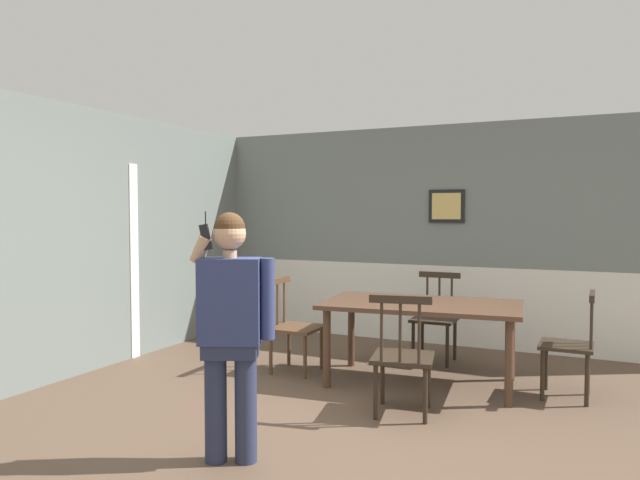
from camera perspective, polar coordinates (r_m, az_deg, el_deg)
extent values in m
plane|color=brown|center=(4.44, 1.38, -18.18)|extent=(6.95, 6.95, 0.00)
cube|color=slate|center=(7.16, 11.62, 4.25)|extent=(5.79, 0.12, 1.67)
cube|color=silver|center=(7.25, 11.54, -6.13)|extent=(5.79, 0.14, 0.94)
cube|color=silver|center=(7.16, 11.52, -2.43)|extent=(5.79, 0.05, 0.06)
cube|color=black|center=(7.06, 12.22, 3.24)|extent=(0.42, 0.03, 0.39)
cube|color=#D6B662|center=(7.04, 12.19, 3.24)|extent=(0.34, 0.01, 0.31)
cube|color=slate|center=(5.94, -25.14, -0.20)|extent=(0.12, 6.32, 2.61)
cube|color=white|center=(6.66, -17.77, -1.98)|extent=(0.06, 0.12, 2.10)
cube|color=#4C3323|center=(5.48, 9.83, -6.22)|extent=(1.85, 1.16, 0.04)
cylinder|color=#4C3323|center=(5.36, 0.67, -10.49)|extent=(0.07, 0.07, 0.71)
cylinder|color=#4C3323|center=(5.10, 17.93, -11.33)|extent=(0.07, 0.07, 0.71)
cylinder|color=#4C3323|center=(6.10, 3.07, -8.87)|extent=(0.07, 0.07, 0.71)
cylinder|color=#4C3323|center=(5.86, 18.12, -9.47)|extent=(0.07, 0.07, 0.71)
cube|color=#2D2319|center=(4.72, 8.08, -11.25)|extent=(0.55, 0.55, 0.03)
cube|color=#2D2319|center=(4.42, 7.83, -5.76)|extent=(0.47, 0.13, 0.06)
cylinder|color=#2D2319|center=(4.47, 6.01, -8.52)|extent=(0.02, 0.02, 0.50)
cylinder|color=#2D2319|center=(4.46, 7.81, -8.58)|extent=(0.02, 0.02, 0.50)
cylinder|color=#2D2319|center=(4.44, 9.63, -8.62)|extent=(0.02, 0.02, 0.50)
cylinder|color=#2D2319|center=(4.98, 6.10, -13.23)|extent=(0.04, 0.04, 0.43)
cylinder|color=#2D2319|center=(4.95, 10.51, -13.38)|extent=(0.04, 0.04, 0.43)
cylinder|color=#2D2319|center=(4.63, 5.43, -14.48)|extent=(0.04, 0.04, 0.43)
cylinder|color=#2D2319|center=(4.59, 10.20, -14.66)|extent=(0.04, 0.04, 0.43)
cube|color=#2D2319|center=(5.47, 22.83, -9.45)|extent=(0.43, 0.43, 0.03)
cube|color=#2D2319|center=(5.39, 24.97, -4.97)|extent=(0.05, 0.43, 0.06)
cylinder|color=#2D2319|center=(5.29, 24.90, -7.24)|extent=(0.02, 0.02, 0.45)
cylinder|color=#2D2319|center=(5.42, 24.92, -7.02)|extent=(0.02, 0.02, 0.45)
cylinder|color=#2D2319|center=(5.54, 24.94, -6.80)|extent=(0.02, 0.02, 0.45)
cylinder|color=#2D2319|center=(5.37, 20.83, -12.19)|extent=(0.04, 0.04, 0.43)
cylinder|color=#2D2319|center=(5.70, 21.13, -11.33)|extent=(0.04, 0.04, 0.43)
cylinder|color=#2D2319|center=(5.35, 24.55, -12.31)|extent=(0.04, 0.04, 0.43)
cylinder|color=#2D2319|center=(5.68, 24.62, -11.43)|extent=(0.04, 0.04, 0.43)
cube|color=#513823|center=(5.86, -2.30, -8.55)|extent=(0.47, 0.47, 0.03)
cube|color=#513823|center=(5.89, -4.17, -4.01)|extent=(0.04, 0.47, 0.06)
cylinder|color=#513823|center=(6.04, -3.51, -5.80)|extent=(0.02, 0.02, 0.47)
cylinder|color=#513823|center=(5.91, -4.16, -5.98)|extent=(0.02, 0.02, 0.47)
cylinder|color=#513823|center=(5.79, -4.84, -6.17)|extent=(0.02, 0.02, 0.47)
cylinder|color=#513823|center=(5.99, 0.15, -10.51)|extent=(0.04, 0.04, 0.42)
cylinder|color=#513823|center=(5.66, -1.47, -11.29)|extent=(0.04, 0.04, 0.42)
cylinder|color=#513823|center=(6.15, -3.06, -10.15)|extent=(0.04, 0.04, 0.42)
cylinder|color=#513823|center=(5.83, -4.82, -10.88)|extent=(0.04, 0.04, 0.42)
cube|color=#2D2319|center=(6.35, 11.08, -7.60)|extent=(0.45, 0.45, 0.03)
cube|color=#2D2319|center=(6.48, 11.56, -3.35)|extent=(0.45, 0.04, 0.06)
cylinder|color=#2D2319|center=(6.47, 12.69, -5.18)|extent=(0.02, 0.02, 0.47)
cylinder|color=#2D2319|center=(6.50, 11.54, -5.13)|extent=(0.02, 0.02, 0.47)
cylinder|color=#2D2319|center=(6.54, 10.39, -5.08)|extent=(0.02, 0.02, 0.47)
cylinder|color=#2D2319|center=(6.18, 12.28, -10.09)|extent=(0.04, 0.04, 0.44)
cylinder|color=#2D2319|center=(6.27, 9.05, -9.88)|extent=(0.04, 0.04, 0.44)
cylinder|color=#2D2319|center=(6.52, 12.99, -9.41)|extent=(0.04, 0.04, 0.44)
cylinder|color=#2D2319|center=(6.61, 9.92, -9.23)|extent=(0.04, 0.04, 0.44)
cylinder|color=#282E49|center=(3.87, -7.23, -15.42)|extent=(0.14, 0.14, 0.76)
cylinder|color=#282E49|center=(3.90, -10.12, -15.29)|extent=(0.14, 0.14, 0.76)
cube|color=#282E49|center=(3.79, -8.72, -10.33)|extent=(0.39, 0.32, 0.12)
cube|color=navy|center=(3.74, -8.75, -5.86)|extent=(0.44, 0.35, 0.54)
cylinder|color=navy|center=(3.70, -5.13, -5.71)|extent=(0.09, 0.09, 0.51)
cylinder|color=tan|center=(3.72, -11.54, -0.88)|extent=(0.15, 0.08, 0.19)
cylinder|color=tan|center=(3.70, -8.79, -1.36)|extent=(0.09, 0.09, 0.05)
sphere|color=tan|center=(3.70, -8.80, 0.62)|extent=(0.21, 0.21, 0.21)
sphere|color=#472D19|center=(3.70, -8.81, 1.18)|extent=(0.20, 0.20, 0.20)
cube|color=black|center=(3.69, -11.06, 0.28)|extent=(0.09, 0.07, 0.17)
cylinder|color=black|center=(3.69, -11.08, 2.14)|extent=(0.01, 0.01, 0.08)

